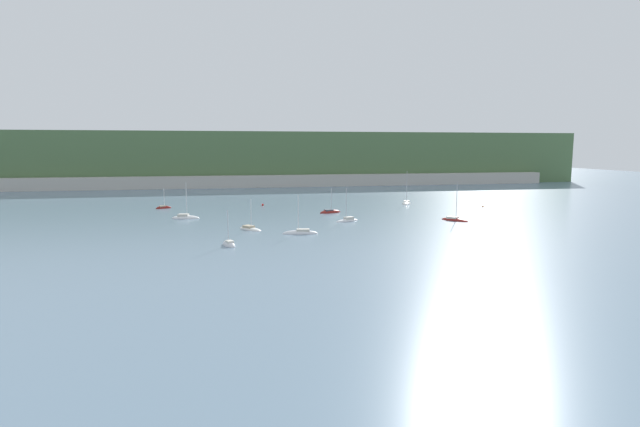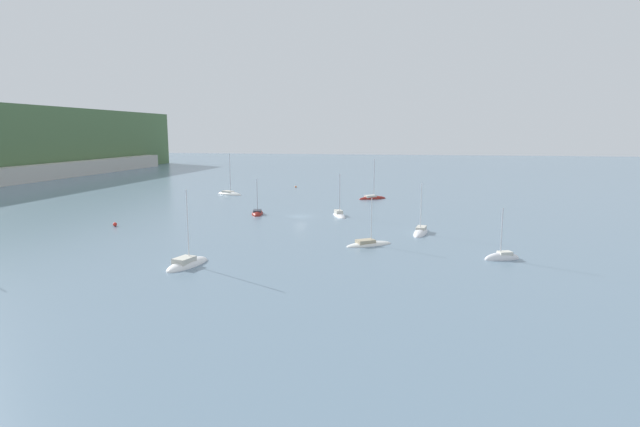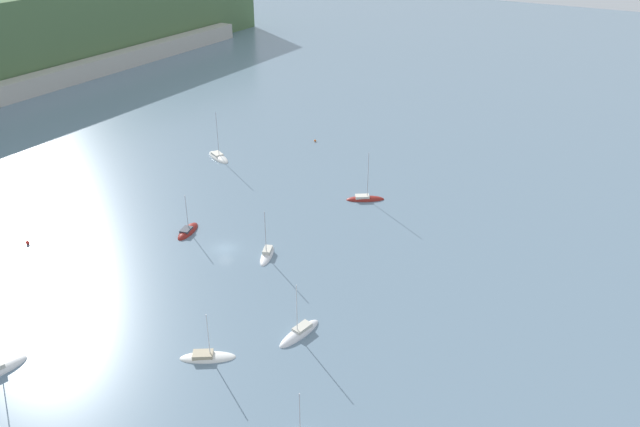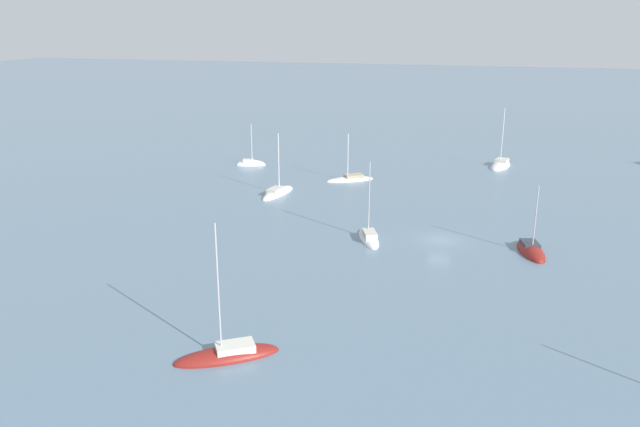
# 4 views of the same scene
# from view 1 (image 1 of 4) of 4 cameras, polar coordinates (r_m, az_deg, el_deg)

# --- Properties ---
(ground_plane) EXTENTS (600.00, 600.00, 0.00)m
(ground_plane) POSITION_cam_1_polar(r_m,az_deg,el_deg) (141.65, 1.56, -0.44)
(ground_plane) COLOR slate
(hillside_ridge) EXTENTS (332.84, 73.47, 27.57)m
(hillside_ridge) POSITION_cam_1_polar(r_m,az_deg,el_deg) (289.79, -5.25, 6.40)
(hillside_ridge) COLOR #4C6B42
(hillside_ridge) RESTS_ON ground_plane
(shore_town_strip) EXTENTS (282.92, 6.00, 5.84)m
(shore_town_strip) POSITION_cam_1_polar(r_m,az_deg,el_deg) (250.35, -4.20, 3.73)
(shore_town_strip) COLOR #B7B2A8
(shore_town_strip) RESTS_ON ground_plane
(sailboat_0) EXTENTS (8.46, 3.48, 9.68)m
(sailboat_0) POSITION_cam_1_polar(r_m,az_deg,el_deg) (115.10, -2.25, -2.27)
(sailboat_0) COLOR silver
(sailboat_0) RESTS_ON ground_plane
(sailboat_1) EXTENTS (6.40, 7.90, 8.00)m
(sailboat_1) POSITION_cam_1_polar(r_m,az_deg,el_deg) (121.98, -7.99, -1.78)
(sailboat_1) COLOR white
(sailboat_1) RESTS_ON ground_plane
(sailboat_2) EXTENTS (7.27, 4.02, 8.53)m
(sailboat_2) POSITION_cam_1_polar(r_m,az_deg,el_deg) (151.41, 1.17, 0.11)
(sailboat_2) COLOR maroon
(sailboat_2) RESTS_ON ground_plane
(sailboat_3) EXTENTS (3.50, 5.46, 8.25)m
(sailboat_3) POSITION_cam_1_polar(r_m,az_deg,el_deg) (102.94, -10.37, -3.59)
(sailboat_3) COLOR silver
(sailboat_3) RESTS_ON ground_plane
(sailboat_4) EXTENTS (8.24, 4.56, 11.01)m
(sailboat_4) POSITION_cam_1_polar(r_m,az_deg,el_deg) (144.54, -15.12, -0.50)
(sailboat_4) COLOR white
(sailboat_4) RESTS_ON ground_plane
(sailboat_5) EXTENTS (7.41, 4.53, 9.61)m
(sailboat_5) POSITION_cam_1_polar(r_m,az_deg,el_deg) (134.45, 3.15, -0.82)
(sailboat_5) COLOR silver
(sailboat_5) RESTS_ON ground_plane
(sailboat_6) EXTENTS (6.36, 9.13, 12.45)m
(sailboat_6) POSITION_cam_1_polar(r_m,az_deg,el_deg) (178.02, 9.86, 1.13)
(sailboat_6) COLOR white
(sailboat_6) RESTS_ON ground_plane
(sailboat_7) EXTENTS (5.18, 3.02, 7.52)m
(sailboat_7) POSITION_cam_1_polar(r_m,az_deg,el_deg) (169.89, -17.44, 0.59)
(sailboat_7) COLOR maroon
(sailboat_7) RESTS_ON ground_plane
(sailboat_8) EXTENTS (6.38, 7.95, 11.37)m
(sailboat_8) POSITION_cam_1_polar(r_m,az_deg,el_deg) (140.13, 15.11, -0.75)
(sailboat_8) COLOR maroon
(sailboat_8) RESTS_ON ground_plane
(mooring_buoy_0) EXTENTS (0.53, 0.53, 0.53)m
(mooring_buoy_0) POSITION_cam_1_polar(r_m,az_deg,el_deg) (174.09, 18.12, 0.78)
(mooring_buoy_0) COLOR orange
(mooring_buoy_0) RESTS_ON ground_plane
(mooring_buoy_1) EXTENTS (0.75, 0.75, 0.75)m
(mooring_buoy_1) POSITION_cam_1_polar(r_m,az_deg,el_deg) (170.36, -6.56, 1.01)
(mooring_buoy_1) COLOR red
(mooring_buoy_1) RESTS_ON ground_plane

